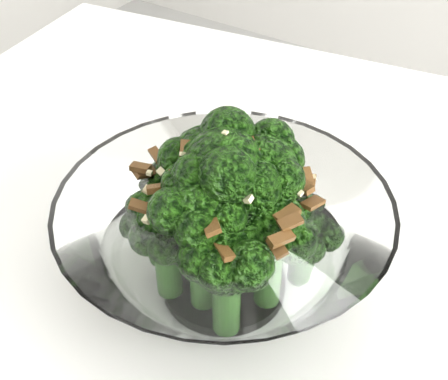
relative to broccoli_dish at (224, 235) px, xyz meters
The scene contains 1 object.
broccoli_dish is the anchor object (origin of this frame).
Camera 1 is at (0.04, -0.25, 1.09)m, focal length 50.00 mm.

